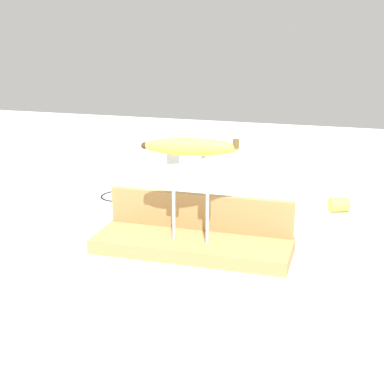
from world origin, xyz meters
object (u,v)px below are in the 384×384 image
object	(u,v)px
fork_fallen_far	(241,196)
wire_coil	(119,195)
fork_stand_center	(190,191)
banana_raised_center	(190,147)
banana_chunk_near	(340,204)

from	to	relation	value
fork_fallen_far	wire_coil	xyz separation A→B (m)	(-0.32, -0.08, -0.00)
fork_stand_center	wire_coil	xyz separation A→B (m)	(-0.29, 0.32, -0.13)
banana_raised_center	wire_coil	distance (m)	0.49
fork_fallen_far	banana_chunk_near	distance (m)	0.26
fork_stand_center	banana_raised_center	distance (m)	0.09
fork_stand_center	fork_fallen_far	size ratio (longest dim) A/B	1.13
banana_chunk_near	wire_coil	world-z (taller)	banana_chunk_near
banana_chunk_near	wire_coil	xyz separation A→B (m)	(-0.57, -0.04, -0.02)
wire_coil	banana_raised_center	bearing A→B (deg)	-47.52
banana_raised_center	banana_chunk_near	bearing A→B (deg)	52.13
banana_raised_center	banana_chunk_near	distance (m)	0.50
banana_chunk_near	wire_coil	size ratio (longest dim) A/B	0.57
fork_stand_center	banana_chunk_near	bearing A→B (deg)	52.14
fork_stand_center	fork_fallen_far	bearing A→B (deg)	86.63
banana_raised_center	wire_coil	size ratio (longest dim) A/B	1.94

